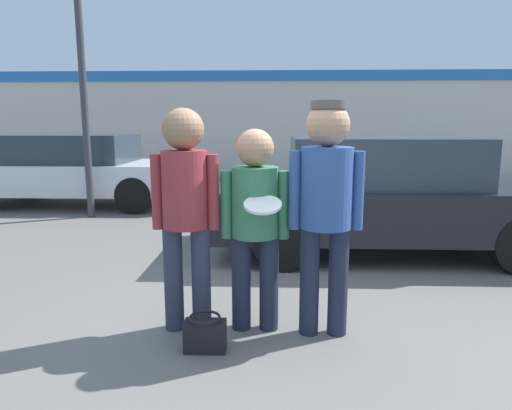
{
  "coord_description": "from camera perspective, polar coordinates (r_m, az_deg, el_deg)",
  "views": [
    {
      "loc": [
        -0.03,
        -3.55,
        1.63
      ],
      "look_at": [
        -0.18,
        0.07,
        0.98
      ],
      "focal_mm": 32.0,
      "sensor_mm": 36.0,
      "label": 1
    }
  ],
  "objects": [
    {
      "name": "handbag",
      "position": [
        3.44,
        -6.38,
        -15.75
      ],
      "size": [
        0.3,
        0.23,
        0.27
      ],
      "color": "black",
      "rests_on": "ground"
    },
    {
      "name": "person_left",
      "position": [
        3.52,
        -8.84,
        0.53
      ],
      "size": [
        0.52,
        0.35,
        1.74
      ],
      "color": "#2D3347",
      "rests_on": "ground"
    },
    {
      "name": "parked_car_near",
      "position": [
        6.0,
        15.55,
        1.28
      ],
      "size": [
        4.21,
        1.92,
        1.46
      ],
      "color": "black",
      "rests_on": "ground"
    },
    {
      "name": "ground_plane",
      "position": [
        3.9,
        2.64,
        -14.46
      ],
      "size": [
        56.0,
        56.0,
        0.0
      ],
      "primitive_type": "plane",
      "color": "#66635E"
    },
    {
      "name": "person_right",
      "position": [
        3.43,
        8.76,
        1.14
      ],
      "size": [
        0.56,
        0.39,
        1.79
      ],
      "color": "#1E2338",
      "rests_on": "ground"
    },
    {
      "name": "shrub",
      "position": [
        13.99,
        21.5,
        4.74
      ],
      "size": [
        0.92,
        0.92,
        0.92
      ],
      "color": "#2D6B33",
      "rests_on": "ground"
    },
    {
      "name": "storefront_building",
      "position": [
        13.83,
        2.55,
        10.09
      ],
      "size": [
        24.0,
        0.22,
        3.14
      ],
      "color": "beige",
      "rests_on": "ground"
    },
    {
      "name": "parked_car_far",
      "position": [
        9.84,
        -21.85,
        4.18
      ],
      "size": [
        4.67,
        1.94,
        1.4
      ],
      "color": "silver",
      "rests_on": "ground"
    },
    {
      "name": "person_middle_with_frisbee",
      "position": [
        3.51,
        -0.11,
        -1.15
      ],
      "size": [
        0.53,
        0.57,
        1.59
      ],
      "color": "#1E2338",
      "rests_on": "ground"
    }
  ]
}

